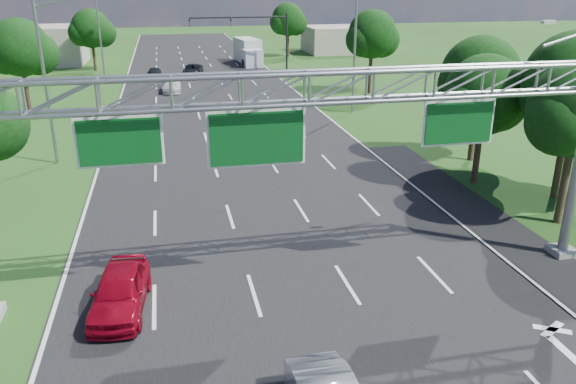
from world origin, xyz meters
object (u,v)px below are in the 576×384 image
object	(u,v)px
traffic_signal	(259,29)
box_truck	(248,52)
sign_gantry	(309,105)
red_coupe	(120,291)

from	to	relation	value
traffic_signal	box_truck	bearing A→B (deg)	92.87
traffic_signal	box_truck	xyz separation A→B (m)	(-0.36, 7.12, -3.58)
sign_gantry	box_truck	bearing A→B (deg)	83.56
sign_gantry	traffic_signal	bearing A→B (deg)	82.32
traffic_signal	red_coupe	world-z (taller)	traffic_signal
red_coupe	box_truck	distance (m)	62.08
red_coupe	box_truck	size ratio (longest dim) A/B	0.49
sign_gantry	red_coupe	bearing A→B (deg)	-176.38
red_coupe	box_truck	world-z (taller)	box_truck
traffic_signal	red_coupe	distance (m)	55.41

